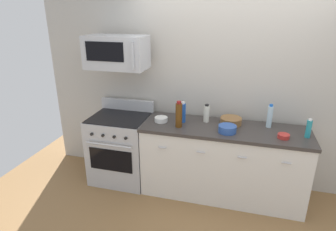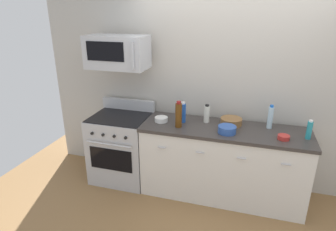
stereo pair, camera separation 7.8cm
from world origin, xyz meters
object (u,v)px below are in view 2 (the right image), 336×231
Objects in this scene: bottle_soda_blue at (183,113)px; bowl_red_small at (284,137)px; bowl_blue_mixing at (227,129)px; microwave at (117,52)px; bottle_water_clear at (270,117)px; bottle_dish_soap at (309,130)px; range_oven at (122,147)px; bowl_wooden_salad at (231,121)px; bowl_white_ceramic at (161,119)px; bottle_vinegar_white at (207,114)px; bottle_wine_amber at (179,115)px.

bowl_red_small is (1.17, -0.18, -0.10)m from bottle_soda_blue.
bowl_red_small is at bearing 0.27° from bowl_blue_mixing.
bowl_red_small is 0.62× the size of bowl_blue_mixing.
bowl_red_small is at bearing -4.91° from microwave.
microwave is 2.60× the size of bottle_water_clear.
microwave is 3.40× the size of bottle_dish_soap.
microwave is at bearing 89.71° from range_oven.
bowl_red_small is at bearing -23.67° from bowl_wooden_salad.
bottle_water_clear reaches higher than bottle_soda_blue.
bowl_white_ceramic is at bearing 179.14° from bottle_dish_soap.
bowl_red_small is 0.78× the size of bowl_white_ceramic.
range_oven is 4.69× the size of bottle_vinegar_white.
bottle_soda_blue is 1.15× the size of bottle_vinegar_white.
bottle_wine_amber reaches higher than bottle_soda_blue.
bowl_blue_mixing reaches higher than bowl_red_small.
bottle_wine_amber is 1.47× the size of bottle_dish_soap.
bottle_dish_soap is at bearing -3.40° from bottle_soda_blue.
bottle_vinegar_white is 0.39m from bowl_blue_mixing.
bottle_water_clear is 1.03m from bottle_soda_blue.
bowl_blue_mixing is at bearing -7.13° from microwave.
bottle_wine_amber is at bearing -176.71° from bottle_dish_soap.
bottle_soda_blue is at bearing -162.88° from bottle_vinegar_white.
bowl_red_small is (-0.26, -0.09, -0.08)m from bottle_dish_soap.
bottle_water_clear is 1.31× the size of bottle_dish_soap.
range_oven is at bearing 179.05° from bottle_dish_soap.
bowl_white_ceramic is at bearing -1.19° from range_oven.
range_oven is at bearing -174.88° from bowl_wooden_salad.
bottle_soda_blue is at bearing 0.16° from microwave.
microwave is 2.38m from bottle_dish_soap.
bottle_vinegar_white is at bearing 6.77° from range_oven.
bowl_red_small is at bearing -3.64° from range_oven.
bottle_dish_soap is (2.27, -0.08, -0.73)m from microwave.
microwave reaches higher than bottle_dish_soap.
bowl_wooden_salad is (0.58, 0.08, -0.08)m from bottle_soda_blue.
bottle_dish_soap is at bearing -2.08° from microwave.
range_oven is 1.44× the size of microwave.
bottle_dish_soap is 1.06× the size of bowl_blue_mixing.
bottle_soda_blue is 1.27× the size of bowl_blue_mixing.
bottle_soda_blue is 2.06× the size of bowl_red_small.
bowl_blue_mixing is (0.57, -0.01, -0.11)m from bottle_wine_amber.
bottle_vinegar_white is 0.31m from bowl_wooden_salad.
bottle_water_clear is 1.09× the size of bottle_soda_blue.
bowl_wooden_salad is (-0.84, 0.17, -0.06)m from bottle_dish_soap.
bottle_wine_amber is at bearing -95.02° from bottle_soda_blue.
bottle_wine_amber reaches higher than bottle_vinegar_white.
microwave is at bearing -175.49° from bottle_vinegar_white.
bowl_white_ceramic is (-0.27, -0.06, -0.09)m from bottle_soda_blue.
bottle_soda_blue is (0.84, 0.00, -0.71)m from microwave.
bottle_wine_amber is at bearing -165.14° from bottle_water_clear.
microwave is 1.34m from bottle_vinegar_white.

